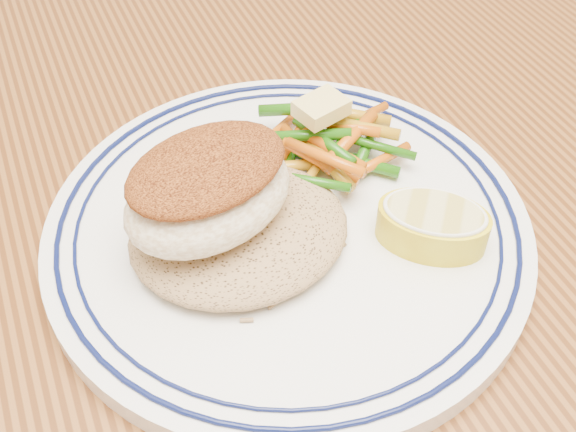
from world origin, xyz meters
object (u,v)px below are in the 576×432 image
(dining_table, at_px, (341,301))
(lemon_wedge, at_px, (433,224))
(vegetable_pile, at_px, (328,144))
(rice_pilaf, at_px, (239,227))
(plate, at_px, (288,229))
(fish_fillet, at_px, (208,190))

(dining_table, xyz_separation_m, lemon_wedge, (0.02, -0.05, 0.13))
(vegetable_pile, distance_m, lemon_wedge, 0.09)
(dining_table, relative_size, rice_pilaf, 12.13)
(lemon_wedge, bearing_deg, rice_pilaf, 157.13)
(dining_table, distance_m, lemon_wedge, 0.14)
(plate, xyz_separation_m, lemon_wedge, (0.07, -0.04, 0.02))
(plate, xyz_separation_m, vegetable_pile, (0.04, 0.04, 0.02))
(vegetable_pile, bearing_deg, rice_pilaf, -150.72)
(rice_pilaf, xyz_separation_m, vegetable_pile, (0.07, 0.04, 0.00))
(plate, relative_size, vegetable_pile, 2.58)
(fish_fillet, xyz_separation_m, lemon_wedge, (0.11, -0.05, -0.03))
(fish_fillet, bearing_deg, rice_pilaf, -18.98)
(rice_pilaf, relative_size, vegetable_pile, 1.13)
(plate, height_order, lemon_wedge, lemon_wedge)
(dining_table, height_order, vegetable_pile, vegetable_pile)
(rice_pilaf, bearing_deg, lemon_wedge, -22.87)
(vegetable_pile, relative_size, lemon_wedge, 1.36)
(fish_fillet, height_order, vegetable_pile, fish_fillet)
(fish_fillet, bearing_deg, dining_table, 5.45)
(dining_table, xyz_separation_m, plate, (-0.05, -0.01, 0.11))
(dining_table, distance_m, fish_fillet, 0.18)
(dining_table, bearing_deg, plate, -167.25)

